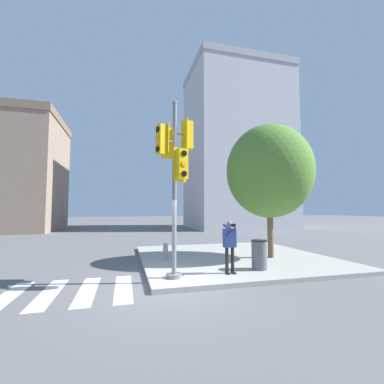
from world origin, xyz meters
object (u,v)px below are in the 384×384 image
(street_tree, at_px, (269,171))
(fire_hydrant, at_px, (166,251))
(person_photographer, at_px, (230,242))
(trash_bin, at_px, (259,255))
(traffic_signal_pole, at_px, (175,162))

(street_tree, relative_size, fire_hydrant, 8.50)
(person_photographer, relative_size, street_tree, 0.29)
(trash_bin, bearing_deg, person_photographer, -167.68)
(fire_hydrant, distance_m, trash_bin, 3.85)
(traffic_signal_pole, xyz_separation_m, trash_bin, (3.06, 0.34, -3.02))
(person_photographer, distance_m, fire_hydrant, 3.35)
(trash_bin, bearing_deg, street_tree, 49.41)
(fire_hydrant, bearing_deg, trash_bin, -41.83)
(traffic_signal_pole, relative_size, person_photographer, 3.28)
(traffic_signal_pole, height_order, fire_hydrant, traffic_signal_pole)
(person_photographer, relative_size, fire_hydrant, 2.45)
(person_photographer, height_order, trash_bin, person_photographer)
(traffic_signal_pole, distance_m, fire_hydrant, 4.32)
(person_photographer, height_order, street_tree, street_tree)
(traffic_signal_pole, distance_m, person_photographer, 3.13)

